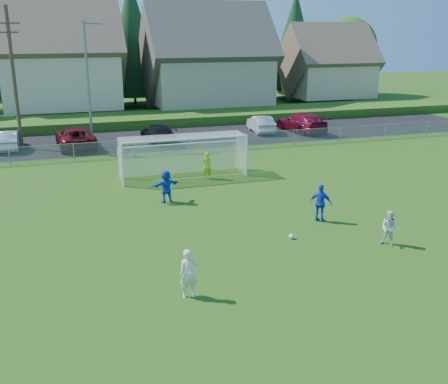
% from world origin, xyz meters
% --- Properties ---
extents(ground, '(160.00, 160.00, 0.00)m').
position_xyz_m(ground, '(0.00, 0.00, 0.00)').
color(ground, '#193D0C').
rests_on(ground, ground).
extents(asphalt_lot, '(60.00, 60.00, 0.00)m').
position_xyz_m(asphalt_lot, '(0.00, 27.50, 0.01)').
color(asphalt_lot, black).
rests_on(asphalt_lot, ground).
extents(grass_embankment, '(70.00, 6.00, 0.80)m').
position_xyz_m(grass_embankment, '(0.00, 35.00, 0.40)').
color(grass_embankment, '#1E420F').
rests_on(grass_embankment, ground).
extents(soccer_ball, '(0.22, 0.22, 0.22)m').
position_xyz_m(soccer_ball, '(2.05, 5.13, 0.11)').
color(soccer_ball, white).
rests_on(soccer_ball, ground).
extents(player_white_a, '(0.61, 0.41, 1.64)m').
position_xyz_m(player_white_a, '(-3.25, 1.62, 0.82)').
color(player_white_a, silver).
rests_on(player_white_a, ground).
extents(player_white_b, '(0.89, 0.90, 1.47)m').
position_xyz_m(player_white_b, '(5.50, 3.30, 0.73)').
color(player_white_b, silver).
rests_on(player_white_b, ground).
extents(player_blue_a, '(1.03, 1.00, 1.73)m').
position_xyz_m(player_blue_a, '(4.18, 6.68, 0.87)').
color(player_blue_a, '#153BC5').
rests_on(player_blue_a, ground).
extents(player_blue_b, '(1.62, 0.88, 1.66)m').
position_xyz_m(player_blue_b, '(-1.92, 11.57, 0.83)').
color(player_blue_b, '#153BC5').
rests_on(player_blue_b, ground).
extents(goalkeeper, '(0.58, 0.38, 1.58)m').
position_xyz_m(goalkeeper, '(1.23, 15.14, 0.79)').
color(goalkeeper, '#AAD919').
rests_on(goalkeeper, ground).
extents(car_b, '(1.49, 4.20, 1.38)m').
position_xyz_m(car_b, '(-10.39, 27.07, 0.69)').
color(car_b, silver).
rests_on(car_b, ground).
extents(car_c, '(2.94, 5.65, 1.52)m').
position_xyz_m(car_c, '(-5.69, 26.32, 0.76)').
color(car_c, '#5C0A14').
rests_on(car_c, ground).
extents(car_d, '(2.28, 4.94, 1.40)m').
position_xyz_m(car_d, '(0.50, 26.32, 0.70)').
color(car_d, black).
rests_on(car_d, ground).
extents(car_f, '(1.95, 4.42, 1.41)m').
position_xyz_m(car_f, '(9.61, 27.69, 0.71)').
color(car_f, '#B8B8B8').
rests_on(car_f, ground).
extents(car_g, '(3.00, 5.81, 1.61)m').
position_xyz_m(car_g, '(13.01, 26.86, 0.81)').
color(car_g, maroon).
rests_on(car_g, ground).
extents(soccer_goal, '(7.42, 1.90, 2.50)m').
position_xyz_m(soccer_goal, '(0.00, 16.05, 1.63)').
color(soccer_goal, white).
rests_on(soccer_goal, ground).
extents(chainlink_fence, '(52.06, 0.06, 1.20)m').
position_xyz_m(chainlink_fence, '(0.00, 22.00, 0.63)').
color(chainlink_fence, gray).
rests_on(chainlink_fence, ground).
extents(streetlight, '(1.38, 0.18, 9.00)m').
position_xyz_m(streetlight, '(-4.45, 26.00, 4.84)').
color(streetlight, slate).
rests_on(streetlight, ground).
extents(utility_pole, '(1.60, 0.26, 10.00)m').
position_xyz_m(utility_pole, '(-9.50, 27.00, 5.15)').
color(utility_pole, '#473321').
rests_on(utility_pole, ground).
extents(houses_row, '(53.90, 11.45, 13.27)m').
position_xyz_m(houses_row, '(1.97, 42.46, 7.33)').
color(houses_row, tan).
rests_on(houses_row, ground).
extents(tree_row, '(65.98, 12.36, 13.80)m').
position_xyz_m(tree_row, '(1.04, 48.74, 6.91)').
color(tree_row, '#382616').
rests_on(tree_row, ground).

